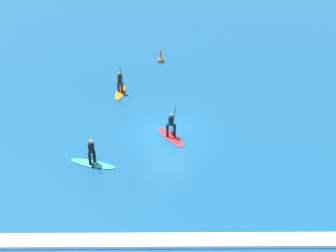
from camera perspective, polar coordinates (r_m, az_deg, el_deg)
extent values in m
plane|color=navy|center=(31.02, 0.00, -0.79)|extent=(120.00, 120.00, 0.00)
ellipsoid|color=red|center=(30.49, 0.36, -1.33)|extent=(2.08, 2.73, 0.07)
cylinder|color=black|center=(30.24, 0.80, -0.54)|extent=(0.24, 0.24, 0.90)
cylinder|color=black|center=(30.23, -0.07, -0.55)|extent=(0.24, 0.24, 0.90)
cylinder|color=black|center=(29.85, 0.37, 0.66)|extent=(0.45, 0.45, 0.57)
sphere|color=brown|center=(29.66, 0.37, 1.31)|extent=(0.29, 0.29, 0.21)
cylinder|color=black|center=(30.17, 0.64, 0.65)|extent=(0.40, 0.27, 2.03)
cube|color=black|center=(30.67, 0.63, -0.91)|extent=(0.20, 0.16, 0.32)
ellipsoid|color=orange|center=(36.16, -5.77, 4.02)|extent=(1.00, 2.49, 0.10)
cylinder|color=black|center=(36.07, -6.00, 4.72)|extent=(0.22, 0.22, 0.78)
cylinder|color=black|center=(35.86, -5.61, 4.57)|extent=(0.22, 0.22, 0.78)
cylinder|color=black|center=(35.65, -5.86, 5.69)|extent=(0.35, 0.35, 0.67)
sphere|color=#A37556|center=(35.47, -5.90, 6.32)|extent=(0.23, 0.23, 0.20)
cylinder|color=black|center=(35.46, -5.51, 5.59)|extent=(0.37, 0.09, 2.24)
cube|color=black|center=(35.92, -5.42, 4.05)|extent=(0.21, 0.09, 0.32)
ellipsoid|color=#33C6CC|center=(28.36, -9.07, -4.51)|extent=(2.94, 1.50, 0.09)
cylinder|color=black|center=(28.05, -9.42, -3.89)|extent=(0.21, 0.21, 0.80)
cylinder|color=black|center=(28.18, -8.87, -3.65)|extent=(0.21, 0.21, 0.80)
cylinder|color=black|center=(27.74, -9.26, -2.61)|extent=(0.45, 0.45, 0.56)
sphere|color=tan|center=(27.51, -9.33, -1.90)|extent=(0.33, 0.33, 0.26)
cylinder|color=black|center=(27.54, -9.21, -3.18)|extent=(0.14, 0.33, 1.90)
cube|color=black|center=(28.04, -9.06, -4.70)|extent=(0.12, 0.21, 0.32)
sphere|color=#E55119|center=(41.41, -0.89, 7.91)|extent=(0.51, 0.51, 0.51)
cylinder|color=#E55119|center=(41.25, -0.90, 8.44)|extent=(0.14, 0.14, 1.08)
cube|color=white|center=(23.08, 0.16, -13.68)|extent=(24.45, 0.90, 0.18)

